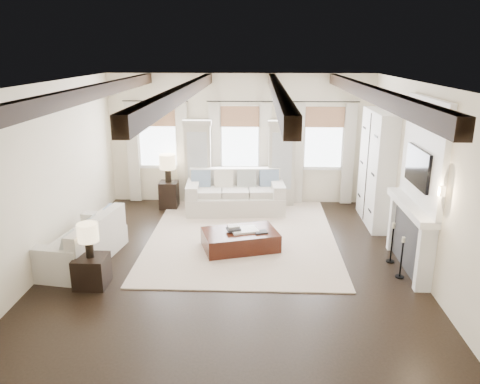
{
  "coord_description": "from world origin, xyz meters",
  "views": [
    {
      "loc": [
        0.46,
        -7.7,
        3.73
      ],
      "look_at": [
        0.12,
        0.76,
        1.15
      ],
      "focal_mm": 35.0,
      "sensor_mm": 36.0,
      "label": 1
    }
  ],
  "objects_px": {
    "sofa_left": "(85,244)",
    "side_table_front": "(92,271)",
    "ottoman": "(240,240)",
    "side_table_back": "(169,195)",
    "sofa_back": "(235,195)"
  },
  "relations": [
    {
      "from": "sofa_left",
      "to": "ottoman",
      "type": "height_order",
      "value": "sofa_left"
    },
    {
      "from": "sofa_left",
      "to": "side_table_back",
      "type": "xyz_separation_m",
      "value": [
        0.96,
        3.11,
        -0.02
      ]
    },
    {
      "from": "side_table_front",
      "to": "ottoman",
      "type": "bearing_deg",
      "value": 33.44
    },
    {
      "from": "ottoman",
      "to": "side_table_front",
      "type": "relative_size",
      "value": 2.75
    },
    {
      "from": "sofa_left",
      "to": "side_table_back",
      "type": "distance_m",
      "value": 3.26
    },
    {
      "from": "ottoman",
      "to": "side_table_back",
      "type": "distance_m",
      "value": 3.07
    },
    {
      "from": "ottoman",
      "to": "side_table_front",
      "type": "distance_m",
      "value": 2.85
    },
    {
      "from": "ottoman",
      "to": "side_table_back",
      "type": "bearing_deg",
      "value": 110.14
    },
    {
      "from": "side_table_back",
      "to": "side_table_front",
      "type": "bearing_deg",
      "value": -97.51
    },
    {
      "from": "sofa_left",
      "to": "side_table_front",
      "type": "bearing_deg",
      "value": -64.41
    },
    {
      "from": "sofa_left",
      "to": "side_table_front",
      "type": "distance_m",
      "value": 1.01
    },
    {
      "from": "side_table_front",
      "to": "side_table_back",
      "type": "relative_size",
      "value": 0.78
    },
    {
      "from": "sofa_left",
      "to": "side_table_front",
      "type": "xyz_separation_m",
      "value": [
        0.43,
        -0.9,
        -0.09
      ]
    },
    {
      "from": "sofa_left",
      "to": "side_table_back",
      "type": "bearing_deg",
      "value": 72.83
    },
    {
      "from": "sofa_left",
      "to": "sofa_back",
      "type": "bearing_deg",
      "value": 48.41
    }
  ]
}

